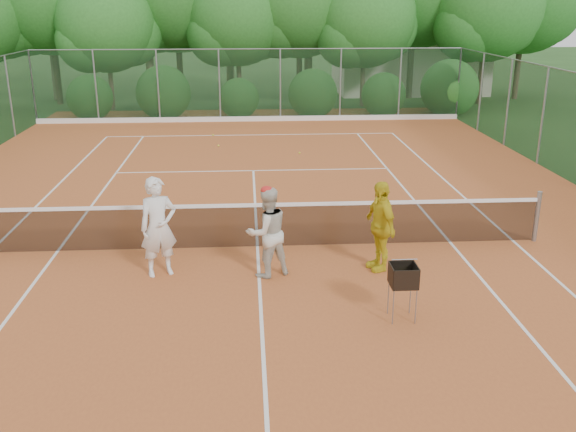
% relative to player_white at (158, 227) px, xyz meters
% --- Properties ---
extents(ground, '(120.00, 120.00, 0.00)m').
position_rel_player_white_xyz_m(ground, '(1.83, 1.26, -0.96)').
color(ground, '#1F4117').
rests_on(ground, ground).
extents(clay_court, '(18.00, 36.00, 0.02)m').
position_rel_player_white_xyz_m(clay_court, '(1.83, 1.26, -0.95)').
color(clay_court, '#B45B29').
rests_on(clay_court, ground).
extents(club_building, '(8.00, 5.00, 3.00)m').
position_rel_player_white_xyz_m(club_building, '(10.83, 25.26, 0.54)').
color(club_building, beige).
rests_on(club_building, ground).
extents(tennis_net, '(11.97, 0.10, 1.10)m').
position_rel_player_white_xyz_m(tennis_net, '(1.83, 1.26, -0.43)').
color(tennis_net, gray).
rests_on(tennis_net, clay_court).
extents(player_white, '(0.80, 0.67, 1.88)m').
position_rel_player_white_xyz_m(player_white, '(0.00, 0.00, 0.00)').
color(player_white, white).
rests_on(player_white, clay_court).
extents(player_center_grp, '(1.02, 0.93, 1.74)m').
position_rel_player_white_xyz_m(player_center_grp, '(2.00, -0.17, -0.08)').
color(player_center_grp, beige).
rests_on(player_center_grp, clay_court).
extents(player_yellow, '(0.68, 1.10, 1.74)m').
position_rel_player_white_xyz_m(player_yellow, '(4.13, -0.00, -0.07)').
color(player_yellow, gold).
rests_on(player_yellow, clay_court).
extents(ball_hopper, '(0.41, 0.41, 0.93)m').
position_rel_player_white_xyz_m(ball_hopper, '(4.09, -2.06, -0.20)').
color(ball_hopper, gray).
rests_on(ball_hopper, clay_court).
extents(stray_ball_a, '(0.07, 0.07, 0.07)m').
position_rel_player_white_xyz_m(stray_ball_a, '(0.37, 13.09, -0.91)').
color(stray_ball_a, '#B5D130').
rests_on(stray_ball_a, clay_court).
extents(stray_ball_b, '(0.07, 0.07, 0.07)m').
position_rel_player_white_xyz_m(stray_ball_b, '(0.64, 11.16, -0.91)').
color(stray_ball_b, yellow).
rests_on(stray_ball_b, clay_court).
extents(stray_ball_c, '(0.07, 0.07, 0.07)m').
position_rel_player_white_xyz_m(stray_ball_c, '(3.42, 9.82, -0.91)').
color(stray_ball_c, '#CDD932').
rests_on(stray_ball_c, clay_court).
extents(court_markings, '(11.03, 23.83, 0.01)m').
position_rel_player_white_xyz_m(court_markings, '(1.83, 1.26, -0.94)').
color(court_markings, white).
rests_on(court_markings, clay_court).
extents(fence_back, '(18.07, 0.07, 3.00)m').
position_rel_player_white_xyz_m(fence_back, '(1.83, 16.26, 0.56)').
color(fence_back, '#19381E').
rests_on(fence_back, clay_court).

